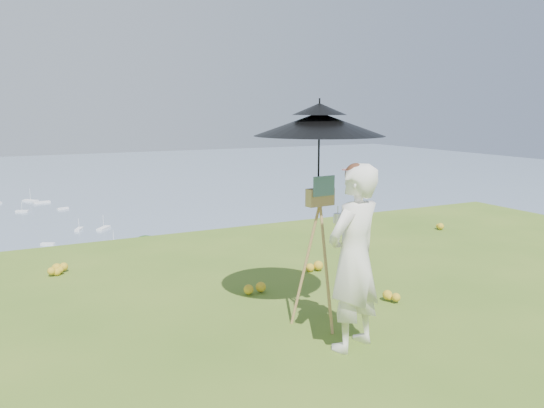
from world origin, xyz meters
TOP-DOWN VIEW (x-y plane):
  - shoreline_tier at (0.00, 75.00)m, footprint 170.00×28.00m
  - bay_water at (0.00, 240.00)m, footprint 700.00×700.00m
  - slope_trees at (0.00, 35.00)m, footprint 110.00×50.00m
  - harbor_town at (0.00, 75.00)m, footprint 110.00×22.00m
  - wildflowers at (0.00, 0.25)m, footprint 10.00×10.50m
  - painter at (-0.48, 1.63)m, footprint 0.75×0.61m
  - field_easel at (-0.47, 2.24)m, footprint 0.66×0.66m
  - sun_umbrella at (-0.48, 2.27)m, footprint 1.67×1.67m
  - painter_cap at (-0.48, 1.63)m, footprint 0.23×0.27m

SIDE VIEW (x-z plane):
  - shoreline_tier at x=0.00m, z-range -40.00..-32.00m
  - bay_water at x=0.00m, z-range -34.00..-34.00m
  - harbor_town at x=0.00m, z-range -32.00..-27.00m
  - slope_trees at x=0.00m, z-range -18.00..-12.00m
  - wildflowers at x=0.00m, z-range 0.00..0.12m
  - field_easel at x=-0.47m, z-range 0.00..1.59m
  - painter at x=-0.48m, z-range 0.00..1.77m
  - painter_cap at x=-0.48m, z-range 1.67..1.77m
  - sun_umbrella at x=-0.48m, z-range 1.31..2.35m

